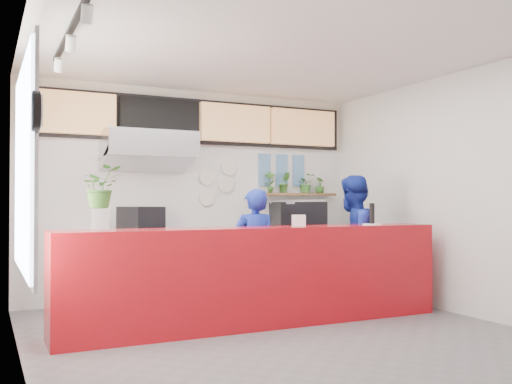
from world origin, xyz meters
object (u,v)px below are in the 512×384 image
object	(u,v)px
service_counter	(260,276)
staff_right	(352,241)
staff_center	(254,251)
panini_oven	(141,222)
espresso_machine	(298,218)
pepper_mill	(372,213)

from	to	relation	value
service_counter	staff_right	distance (m)	1.72
service_counter	staff_center	world-z (taller)	staff_center
panini_oven	staff_center	distance (m)	1.68
panini_oven	staff_right	distance (m)	2.83
service_counter	espresso_machine	size ratio (longest dim) A/B	6.00
panini_oven	pepper_mill	distance (m)	3.04
service_counter	pepper_mill	bearing A→B (deg)	-2.99
service_counter	pepper_mill	world-z (taller)	pepper_mill
service_counter	staff_center	bearing A→B (deg)	70.02
espresso_machine	staff_right	distance (m)	1.33
staff_center	staff_right	bearing A→B (deg)	-177.01
staff_center	staff_right	world-z (taller)	staff_right
espresso_machine	staff_center	world-z (taller)	staff_center
staff_center	pepper_mill	xyz separation A→B (m)	(1.28, -0.66, 0.47)
espresso_machine	staff_center	distance (m)	1.83
service_counter	panini_oven	world-z (taller)	panini_oven
service_counter	espresso_machine	xyz separation A→B (m)	(1.52, 1.80, 0.59)
service_counter	panini_oven	bearing A→B (deg)	116.39
staff_center	staff_right	xyz separation A→B (m)	(1.40, -0.08, 0.10)
staff_center	pepper_mill	world-z (taller)	staff_center
espresso_machine	staff_center	bearing A→B (deg)	-129.70
espresso_machine	pepper_mill	world-z (taller)	espresso_machine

